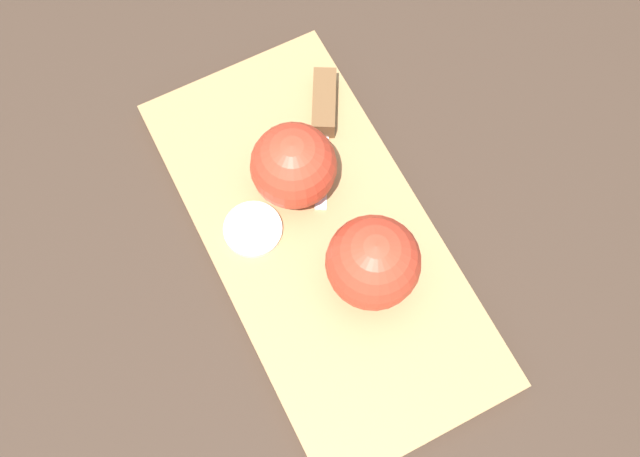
{
  "coord_description": "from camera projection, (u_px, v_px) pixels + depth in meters",
  "views": [
    {
      "loc": [
        -0.22,
        0.14,
        0.71
      ],
      "look_at": [
        0.0,
        0.0,
        0.04
      ],
      "focal_mm": 42.0,
      "sensor_mm": 36.0,
      "label": 1
    }
  ],
  "objects": [
    {
      "name": "apple_half_right",
      "position": [
        294.0,
        166.0,
        0.72
      ],
      "size": [
        0.08,
        0.08,
        0.08
      ],
      "rotation": [
        0.0,
        0.0,
        2.49
      ],
      "color": "red",
      "rests_on": "cutting_board"
    },
    {
      "name": "ground_plane",
      "position": [
        320.0,
        242.0,
        0.75
      ],
      "size": [
        4.0,
        4.0,
        0.0
      ],
      "primitive_type": "plane",
      "color": "#38281E"
    },
    {
      "name": "apple_slice",
      "position": [
        253.0,
        229.0,
        0.74
      ],
      "size": [
        0.06,
        0.06,
        0.01
      ],
      "color": "#EFE5C6",
      "rests_on": "cutting_board"
    },
    {
      "name": "cutting_board",
      "position": [
        320.0,
        239.0,
        0.75
      ],
      "size": [
        0.46,
        0.26,
        0.02
      ],
      "color": "#A37A4C",
      "rests_on": "ground_plane"
    },
    {
      "name": "knife",
      "position": [
        324.0,
        107.0,
        0.78
      ],
      "size": [
        0.13,
        0.1,
        0.02
      ],
      "rotation": [
        0.0,
        0.0,
        2.52
      ],
      "color": "silver",
      "rests_on": "cutting_board"
    },
    {
      "name": "apple_half_left",
      "position": [
        373.0,
        262.0,
        0.68
      ],
      "size": [
        0.09,
        0.09,
        0.09
      ],
      "rotation": [
        0.0,
        0.0,
        4.83
      ],
      "color": "red",
      "rests_on": "cutting_board"
    }
  ]
}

